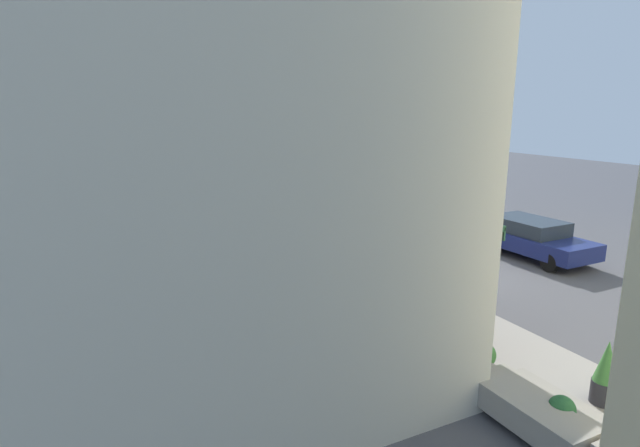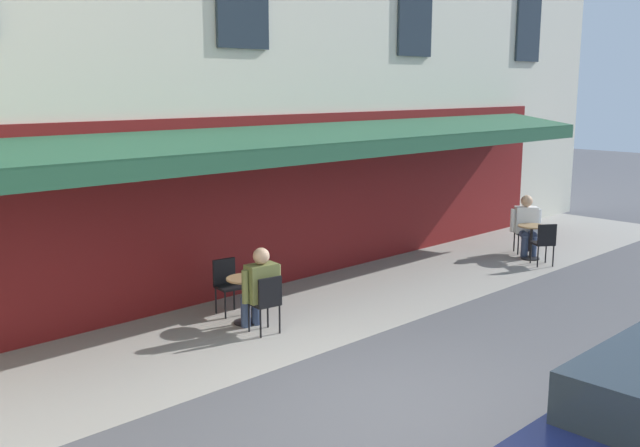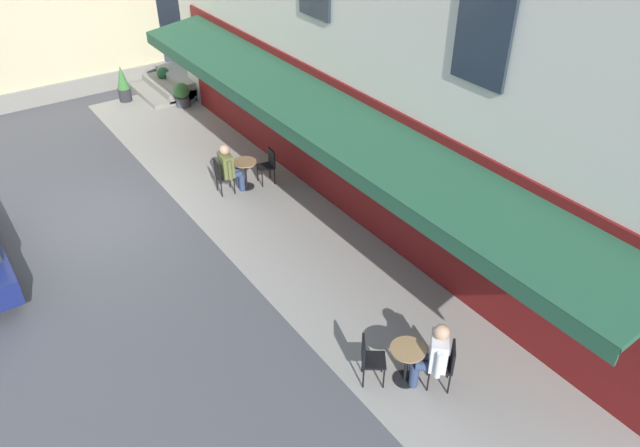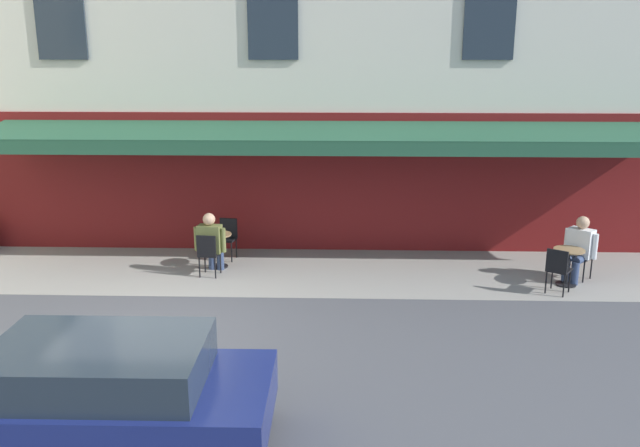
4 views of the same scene
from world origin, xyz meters
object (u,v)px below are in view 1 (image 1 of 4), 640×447
seated_companion_in_olive (375,259)px  parked_car_navy (530,237)px  cafe_chair_black_back_row (280,216)px  potted_plant_entrance_right (606,373)px  potted_plant_by_steps (560,418)px  potted_plant_mid_terrace (482,360)px  cafe_chair_black_corner_right (382,263)px  cafe_table_mid_terrace (294,218)px  cafe_chair_black_corner_left (342,267)px  seated_patron_in_white (285,212)px  cafe_table_near_entrance (362,267)px  cafe_chair_black_by_window (308,217)px

seated_companion_in_olive → parked_car_navy: parked_car_navy is taller
cafe_chair_black_back_row → potted_plant_entrance_right: (14.86, 0.13, 0.03)m
potted_plant_by_steps → potted_plant_mid_terrace: potted_plant_mid_terrace is taller
cafe_chair_black_corner_right → cafe_table_mid_terrace: 7.25m
cafe_chair_black_corner_left → seated_patron_in_white: bearing=170.6°
cafe_chair_black_corner_right → potted_plant_entrance_right: size_ratio=0.76×
cafe_table_mid_terrace → potted_plant_mid_terrace: bearing=-7.5°
seated_companion_in_olive → potted_plant_mid_terrace: seated_companion_in_olive is taller
cafe_table_near_entrance → cafe_chair_black_corner_left: bearing=-99.2°
cafe_chair_black_corner_left → potted_plant_by_steps: 7.71m
seated_patron_in_white → seated_companion_in_olive: (7.50, -0.18, -0.00)m
cafe_table_mid_terrace → potted_plant_by_steps: size_ratio=1.03×
cafe_table_near_entrance → cafe_chair_black_corner_right: (0.08, 0.63, 0.06)m
cafe_table_near_entrance → parked_car_navy: size_ratio=0.17×
cafe_table_mid_terrace → parked_car_navy: (7.40, 5.78, 0.22)m
parked_car_navy → cafe_chair_black_by_window: bearing=-143.2°
cafe_table_mid_terrace → seated_patron_in_white: bearing=-134.1°
potted_plant_by_steps → seated_patron_in_white: bearing=174.1°
cafe_chair_black_corner_left → cafe_chair_black_by_window: same height
seated_companion_in_olive → cafe_table_near_entrance: bearing=-97.7°
potted_plant_mid_terrace → potted_plant_by_steps: bearing=-4.5°
cafe_chair_black_by_window → potted_plant_by_steps: cafe_chair_black_by_window is taller
cafe_table_near_entrance → potted_plant_mid_terrace: (5.73, -0.81, -0.07)m
seated_patron_in_white → potted_plant_entrance_right: bearing=-0.1°
cafe_table_near_entrance → potted_plant_by_steps: (7.59, -0.96, -0.14)m
cafe_chair_black_corner_left → cafe_chair_black_by_window: size_ratio=1.00×
cafe_table_mid_terrace → cafe_chair_black_corner_right: bearing=-2.1°
cafe_table_mid_terrace → seated_patron_in_white: size_ratio=0.56×
cafe_chair_black_back_row → parked_car_navy: bearing=38.5°
cafe_table_near_entrance → potted_plant_entrance_right: 7.29m
cafe_table_near_entrance → potted_plant_by_steps: size_ratio=1.03×
cafe_chair_black_by_window → cafe_table_near_entrance: bearing=-11.7°
cafe_chair_black_corner_left → cafe_chair_black_back_row: 7.57m
cafe_chair_black_corner_right → cafe_chair_black_corner_left: size_ratio=1.00×
cafe_chair_black_corner_left → cafe_table_mid_terrace: (-7.05, 1.52, -0.06)m
cafe_chair_black_corner_right → seated_patron_in_white: (-7.53, -0.03, 0.16)m
seated_companion_in_olive → cafe_chair_black_by_window: bearing=171.7°
seated_companion_in_olive → cafe_table_mid_terrace: bearing=176.2°
seated_patron_in_white → cafe_chair_black_corner_left: bearing=-9.4°
cafe_table_near_entrance → cafe_chair_black_by_window: cafe_chair_black_by_window is taller
cafe_chair_black_back_row → parked_car_navy: (7.84, 6.24, 0.16)m
seated_patron_in_white → parked_car_navy: seated_patron_in_white is taller
cafe_chair_black_corner_right → seated_companion_in_olive: (-0.03, -0.21, 0.16)m
seated_companion_in_olive → potted_plant_entrance_right: bearing=1.3°
cafe_table_near_entrance → cafe_table_mid_terrace: 7.21m
cafe_chair_black_corner_right → potted_plant_by_steps: cafe_chair_black_corner_right is taller
cafe_table_near_entrance → parked_car_navy: 6.69m
potted_plant_by_steps → potted_plant_entrance_right: 1.59m
seated_companion_in_olive → potted_plant_by_steps: 7.67m
cafe_chair_black_by_window → potted_plant_mid_terrace: 12.71m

